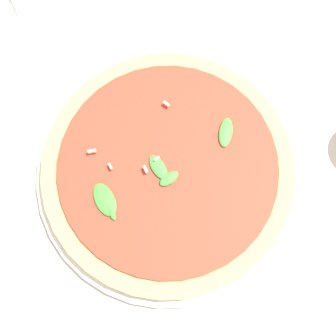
{
  "coord_description": "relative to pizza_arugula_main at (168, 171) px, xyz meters",
  "views": [
    {
      "loc": [
        -0.13,
        0.07,
        0.6
      ],
      "look_at": [
        0.02,
        0.02,
        0.03
      ],
      "focal_mm": 50.0,
      "sensor_mm": 36.0,
      "label": 1
    }
  ],
  "objects": [
    {
      "name": "ground_plane",
      "position": [
        -0.02,
        -0.02,
        -0.02
      ],
      "size": [
        6.0,
        6.0,
        0.0
      ],
      "primitive_type": "plane",
      "color": "beige"
    },
    {
      "name": "pizza_arugula_main",
      "position": [
        0.0,
        0.0,
        0.0
      ],
      "size": [
        0.34,
        0.34,
        0.05
      ],
      "color": "silver",
      "rests_on": "ground_plane"
    }
  ]
}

